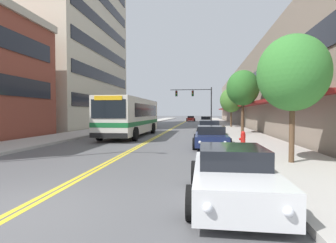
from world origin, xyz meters
TOP-DOWN VIEW (x-y plane):
  - ground_plane at (0.00, 37.00)m, footprint 240.00×240.00m
  - sidewalk_left at (-7.28, 37.00)m, footprint 3.56×106.00m
  - sidewalk_right at (7.28, 37.00)m, footprint 3.56×106.00m
  - centre_line at (0.00, 37.00)m, footprint 0.34×106.00m
  - office_tower_left at (-15.30, 29.20)m, footprint 12.08×20.08m
  - storefront_row_right at (13.29, 37.00)m, footprint 9.10×68.00m
  - city_bus at (-2.28, 16.98)m, footprint 2.94×11.11m
  - car_dark_grey_parked_left_near at (-4.35, 27.46)m, footprint 2.16×4.28m
  - car_charcoal_parked_left_mid at (-4.28, 33.55)m, footprint 2.15×4.73m
  - car_white_parked_right_foreground at (4.43, 1.23)m, footprint 1.97×4.14m
  - car_silver_parked_right_mid at (4.35, 39.45)m, footprint 2.04×4.78m
  - car_navy_parked_right_far at (4.26, 10.57)m, footprint 2.06×4.19m
  - car_slate_blue_parked_right_end at (4.33, 17.52)m, footprint 2.13×4.62m
  - car_red_moving_lead at (1.14, 56.35)m, footprint 1.99×4.21m
  - traffic_signal_mast at (2.84, 37.68)m, footprint 6.72×0.38m
  - street_tree_right_near at (7.04, 5.30)m, footprint 2.55×2.55m
  - street_tree_right_mid at (7.34, 19.27)m, footprint 2.88×2.88m
  - street_tree_right_far at (7.48, 30.00)m, footprint 2.88×2.88m
  - fire_hydrant at (5.95, 9.71)m, footprint 0.34×0.26m

SIDE VIEW (x-z plane):
  - ground_plane at x=0.00m, z-range 0.00..0.00m
  - centre_line at x=0.00m, z-range 0.00..0.01m
  - sidewalk_left at x=-7.28m, z-range 0.00..0.16m
  - sidewalk_right at x=7.28m, z-range 0.00..0.16m
  - car_navy_parked_right_far at x=4.26m, z-range -0.04..1.19m
  - car_white_parked_right_foreground at x=4.43m, z-range -0.03..1.19m
  - fire_hydrant at x=5.95m, z-range 0.16..1.01m
  - car_red_moving_lead at x=1.14m, z-range -0.03..1.21m
  - car_dark_grey_parked_left_near at x=-4.35m, z-range -0.05..1.27m
  - car_slate_blue_parked_right_end at x=4.33m, z-range -0.04..1.30m
  - car_charcoal_parked_left_mid at x=-4.28m, z-range -0.04..1.30m
  - car_silver_parked_right_mid at x=4.35m, z-range -0.05..1.33m
  - city_bus at x=-2.28m, z-range 0.21..3.36m
  - street_tree_right_near at x=7.04m, z-range 1.10..5.81m
  - street_tree_right_far at x=7.48m, z-range 1.10..6.15m
  - street_tree_right_mid at x=7.34m, z-range 1.38..7.03m
  - traffic_signal_mast at x=2.84m, z-range 1.32..7.40m
  - storefront_row_right at x=13.29m, z-range 0.00..9.03m
  - office_tower_left at x=-15.30m, z-range 0.00..30.48m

